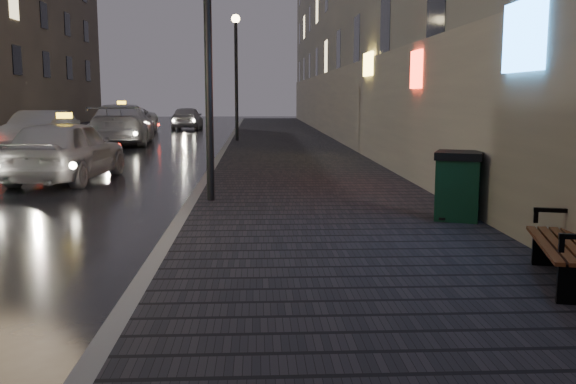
{
  "coord_description": "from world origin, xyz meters",
  "views": [
    {
      "loc": [
        2.7,
        -5.68,
        2.04
      ],
      "look_at": [
        3.09,
        2.26,
        0.85
      ],
      "focal_mm": 40.0,
      "sensor_mm": 36.0,
      "label": 1
    }
  ],
  "objects_px": {
    "bench": "(576,242)",
    "taxi_far": "(128,120)",
    "car_left_mid": "(40,131)",
    "trash_bin": "(458,185)",
    "lamp_far": "(236,62)",
    "lamp_near": "(208,13)",
    "taxi_mid": "(122,124)",
    "taxi_near": "(66,150)",
    "car_far": "(187,118)"
  },
  "relations": [
    {
      "from": "taxi_far",
      "to": "taxi_mid",
      "type": "bearing_deg",
      "value": -75.98
    },
    {
      "from": "lamp_near",
      "to": "car_left_mid",
      "type": "relative_size",
      "value": 1.16
    },
    {
      "from": "lamp_far",
      "to": "taxi_mid",
      "type": "distance_m",
      "value": 5.56
    },
    {
      "from": "lamp_near",
      "to": "lamp_far",
      "type": "xyz_separation_m",
      "value": [
        0.0,
        16.0,
        0.0
      ]
    },
    {
      "from": "car_left_mid",
      "to": "taxi_far",
      "type": "xyz_separation_m",
      "value": [
        0.91,
        12.1,
        -0.04
      ]
    },
    {
      "from": "taxi_far",
      "to": "bench",
      "type": "bearing_deg",
      "value": -66.56
    },
    {
      "from": "bench",
      "to": "taxi_mid",
      "type": "height_order",
      "value": "taxi_mid"
    },
    {
      "from": "car_left_mid",
      "to": "trash_bin",
      "type": "bearing_deg",
      "value": -49.55
    },
    {
      "from": "trash_bin",
      "to": "taxi_near",
      "type": "xyz_separation_m",
      "value": [
        -7.69,
        6.0,
        0.07
      ]
    },
    {
      "from": "lamp_near",
      "to": "taxi_near",
      "type": "distance_m",
      "value": 6.1
    },
    {
      "from": "lamp_near",
      "to": "bench",
      "type": "distance_m",
      "value": 7.44
    },
    {
      "from": "lamp_near",
      "to": "trash_bin",
      "type": "height_order",
      "value": "lamp_near"
    },
    {
      "from": "taxi_near",
      "to": "bench",
      "type": "bearing_deg",
      "value": 135.35
    },
    {
      "from": "trash_bin",
      "to": "car_left_mid",
      "type": "bearing_deg",
      "value": 149.26
    },
    {
      "from": "taxi_near",
      "to": "lamp_near",
      "type": "bearing_deg",
      "value": 139.21
    },
    {
      "from": "car_far",
      "to": "taxi_far",
      "type": "bearing_deg",
      "value": 51.0
    },
    {
      "from": "bench",
      "to": "taxi_near",
      "type": "relative_size",
      "value": 0.4
    },
    {
      "from": "trash_bin",
      "to": "lamp_far",
      "type": "bearing_deg",
      "value": 124.45
    },
    {
      "from": "taxi_near",
      "to": "taxi_far",
      "type": "distance_m",
      "value": 21.05
    },
    {
      "from": "taxi_mid",
      "to": "taxi_far",
      "type": "distance_m",
      "value": 8.83
    },
    {
      "from": "taxi_far",
      "to": "car_far",
      "type": "bearing_deg",
      "value": 54.75
    },
    {
      "from": "car_far",
      "to": "taxi_mid",
      "type": "bearing_deg",
      "value": 83.93
    },
    {
      "from": "car_left_mid",
      "to": "bench",
      "type": "bearing_deg",
      "value": -54.91
    },
    {
      "from": "taxi_near",
      "to": "taxi_mid",
      "type": "relative_size",
      "value": 0.76
    },
    {
      "from": "taxi_near",
      "to": "taxi_mid",
      "type": "height_order",
      "value": "taxi_mid"
    },
    {
      "from": "lamp_far",
      "to": "taxi_mid",
      "type": "xyz_separation_m",
      "value": [
        -4.89,
        0.14,
        -2.64
      ]
    },
    {
      "from": "taxi_near",
      "to": "taxi_far",
      "type": "height_order",
      "value": "taxi_near"
    },
    {
      "from": "bench",
      "to": "taxi_far",
      "type": "xyz_separation_m",
      "value": [
        -10.41,
        30.36,
        0.13
      ]
    },
    {
      "from": "lamp_near",
      "to": "taxi_far",
      "type": "relative_size",
      "value": 1.03
    },
    {
      "from": "lamp_near",
      "to": "taxi_mid",
      "type": "distance_m",
      "value": 17.07
    },
    {
      "from": "car_far",
      "to": "taxi_near",
      "type": "bearing_deg",
      "value": 90.01
    },
    {
      "from": "bench",
      "to": "taxi_near",
      "type": "distance_m",
      "value": 12.28
    },
    {
      "from": "lamp_near",
      "to": "taxi_mid",
      "type": "height_order",
      "value": "lamp_near"
    },
    {
      "from": "taxi_mid",
      "to": "car_far",
      "type": "relative_size",
      "value": 1.41
    },
    {
      "from": "taxi_near",
      "to": "car_left_mid",
      "type": "xyz_separation_m",
      "value": [
        -3.52,
        8.78,
        -0.0
      ]
    },
    {
      "from": "taxi_far",
      "to": "taxi_near",
      "type": "bearing_deg",
      "value": -78.38
    },
    {
      "from": "bench",
      "to": "car_left_mid",
      "type": "bearing_deg",
      "value": 136.56
    },
    {
      "from": "lamp_far",
      "to": "taxi_near",
      "type": "height_order",
      "value": "lamp_far"
    },
    {
      "from": "car_left_mid",
      "to": "taxi_far",
      "type": "bearing_deg",
      "value": 88.99
    },
    {
      "from": "trash_bin",
      "to": "taxi_near",
      "type": "bearing_deg",
      "value": 164.13
    },
    {
      "from": "lamp_far",
      "to": "car_far",
      "type": "xyz_separation_m",
      "value": [
        -3.43,
        12.36,
        -2.78
      ]
    },
    {
      "from": "bench",
      "to": "lamp_near",
      "type": "bearing_deg",
      "value": 141.16
    },
    {
      "from": "bench",
      "to": "car_far",
      "type": "relative_size",
      "value": 0.43
    },
    {
      "from": "trash_bin",
      "to": "taxi_mid",
      "type": "bearing_deg",
      "value": 138.03
    },
    {
      "from": "taxi_near",
      "to": "car_left_mid",
      "type": "bearing_deg",
      "value": -62.31
    },
    {
      "from": "bench",
      "to": "taxi_near",
      "type": "height_order",
      "value": "taxi_near"
    },
    {
      "from": "taxi_mid",
      "to": "taxi_far",
      "type": "xyz_separation_m",
      "value": [
        -1.46,
        8.71,
        -0.14
      ]
    },
    {
      "from": "lamp_far",
      "to": "car_far",
      "type": "bearing_deg",
      "value": 105.5
    },
    {
      "from": "car_left_mid",
      "to": "taxi_far",
      "type": "height_order",
      "value": "car_left_mid"
    },
    {
      "from": "bench",
      "to": "car_left_mid",
      "type": "height_order",
      "value": "car_left_mid"
    }
  ]
}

